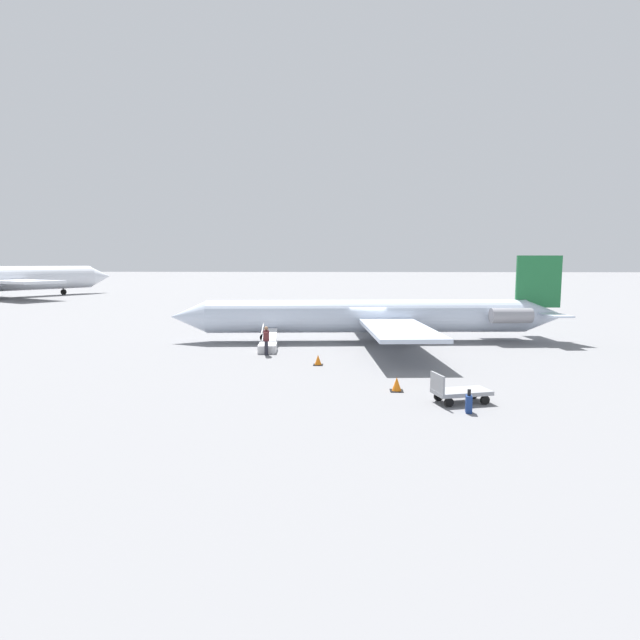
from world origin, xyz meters
TOP-DOWN VIEW (x-y plane):
  - ground_plane at (0.00, 0.00)m, footprint 600.00×600.00m
  - airplane_main at (-0.85, -0.07)m, footprint 28.16×21.48m
  - airplane_far_center at (56.80, -41.62)m, footprint 27.62×35.43m
  - boarding_stairs at (6.41, 4.28)m, footprint 1.38×4.09m
  - passenger at (6.26, 5.83)m, footprint 0.36×0.55m
  - luggage_cart at (-3.02, 15.69)m, footprint 2.42×1.68m
  - suitcase at (-3.11, 16.98)m, footprint 0.26×0.38m
  - traffic_cone_near_stairs at (2.97, 8.62)m, footprint 0.52×0.52m
  - traffic_cone_near_cart at (-0.75, 13.98)m, footprint 0.56×0.56m

SIDE VIEW (x-z plane):
  - ground_plane at x=0.00m, z-range 0.00..0.00m
  - traffic_cone_near_stairs at x=2.97m, z-range -0.02..0.55m
  - traffic_cone_near_cart at x=-0.75m, z-range -0.02..0.59m
  - suitcase at x=-3.11m, z-range -0.11..0.77m
  - boarding_stairs at x=6.41m, z-range -0.42..1.14m
  - luggage_cart at x=-3.02m, z-range -0.15..1.07m
  - passenger at x=6.26m, z-range 0.13..1.87m
  - airplane_main at x=-0.85m, z-range -1.22..4.83m
  - airplane_far_center at x=56.80m, z-range -2.10..8.37m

